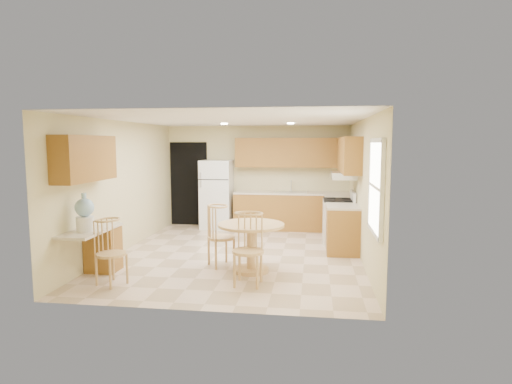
# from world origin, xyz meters

# --- Properties ---
(floor) EXTENTS (5.50, 5.50, 0.00)m
(floor) POSITION_xyz_m (0.00, 0.00, 0.00)
(floor) COLOR beige
(floor) RESTS_ON ground
(ceiling) EXTENTS (4.50, 5.50, 0.02)m
(ceiling) POSITION_xyz_m (0.00, 0.00, 2.50)
(ceiling) COLOR white
(ceiling) RESTS_ON wall_back
(wall_back) EXTENTS (4.50, 0.02, 2.50)m
(wall_back) POSITION_xyz_m (0.00, 2.75, 1.25)
(wall_back) COLOR beige
(wall_back) RESTS_ON floor
(wall_front) EXTENTS (4.50, 0.02, 2.50)m
(wall_front) POSITION_xyz_m (0.00, -2.75, 1.25)
(wall_front) COLOR beige
(wall_front) RESTS_ON floor
(wall_left) EXTENTS (0.02, 5.50, 2.50)m
(wall_left) POSITION_xyz_m (-2.25, 0.00, 1.25)
(wall_left) COLOR beige
(wall_left) RESTS_ON floor
(wall_right) EXTENTS (0.02, 5.50, 2.50)m
(wall_right) POSITION_xyz_m (2.25, 0.00, 1.25)
(wall_right) COLOR beige
(wall_right) RESTS_ON floor
(doorway) EXTENTS (0.90, 0.02, 2.10)m
(doorway) POSITION_xyz_m (-1.75, 2.73, 1.05)
(doorway) COLOR black
(doorway) RESTS_ON floor
(base_cab_back) EXTENTS (2.75, 0.60, 0.87)m
(base_cab_back) POSITION_xyz_m (0.88, 2.45, 0.43)
(base_cab_back) COLOR #9A6827
(base_cab_back) RESTS_ON floor
(counter_back) EXTENTS (2.75, 0.63, 0.04)m
(counter_back) POSITION_xyz_m (0.88, 2.45, 0.89)
(counter_back) COLOR beige
(counter_back) RESTS_ON base_cab_back
(base_cab_right_a) EXTENTS (0.60, 0.59, 0.87)m
(base_cab_right_a) POSITION_xyz_m (1.95, 1.85, 0.43)
(base_cab_right_a) COLOR #9A6827
(base_cab_right_a) RESTS_ON floor
(counter_right_a) EXTENTS (0.63, 0.59, 0.04)m
(counter_right_a) POSITION_xyz_m (1.95, 1.85, 0.89)
(counter_right_a) COLOR beige
(counter_right_a) RESTS_ON base_cab_right_a
(base_cab_right_b) EXTENTS (0.60, 0.80, 0.87)m
(base_cab_right_b) POSITION_xyz_m (1.95, 0.40, 0.43)
(base_cab_right_b) COLOR #9A6827
(base_cab_right_b) RESTS_ON floor
(counter_right_b) EXTENTS (0.63, 0.80, 0.04)m
(counter_right_b) POSITION_xyz_m (1.95, 0.40, 0.89)
(counter_right_b) COLOR beige
(counter_right_b) RESTS_ON base_cab_right_b
(upper_cab_back) EXTENTS (2.75, 0.33, 0.70)m
(upper_cab_back) POSITION_xyz_m (0.88, 2.58, 1.85)
(upper_cab_back) COLOR #9A6827
(upper_cab_back) RESTS_ON wall_back
(upper_cab_right) EXTENTS (0.33, 2.42, 0.70)m
(upper_cab_right) POSITION_xyz_m (2.08, 1.21, 1.85)
(upper_cab_right) COLOR #9A6827
(upper_cab_right) RESTS_ON wall_right
(upper_cab_left) EXTENTS (0.33, 1.40, 0.70)m
(upper_cab_left) POSITION_xyz_m (-2.08, -1.60, 1.85)
(upper_cab_left) COLOR #9A6827
(upper_cab_left) RESTS_ON wall_left
(sink) EXTENTS (0.78, 0.44, 0.01)m
(sink) POSITION_xyz_m (0.85, 2.45, 0.91)
(sink) COLOR silver
(sink) RESTS_ON counter_back
(range_hood) EXTENTS (0.50, 0.76, 0.14)m
(range_hood) POSITION_xyz_m (2.00, 1.18, 1.42)
(range_hood) COLOR silver
(range_hood) RESTS_ON upper_cab_right
(desk_pedestal) EXTENTS (0.48, 0.42, 0.72)m
(desk_pedestal) POSITION_xyz_m (-2.00, -1.32, 0.36)
(desk_pedestal) COLOR #9A6827
(desk_pedestal) RESTS_ON floor
(desk_top) EXTENTS (0.50, 1.20, 0.04)m
(desk_top) POSITION_xyz_m (-2.00, -1.70, 0.75)
(desk_top) COLOR beige
(desk_top) RESTS_ON desk_pedestal
(window) EXTENTS (0.06, 1.12, 1.30)m
(window) POSITION_xyz_m (2.23, -1.85, 1.50)
(window) COLOR white
(window) RESTS_ON wall_right
(can_light_a) EXTENTS (0.14, 0.14, 0.02)m
(can_light_a) POSITION_xyz_m (-0.50, 1.20, 2.48)
(can_light_a) COLOR white
(can_light_a) RESTS_ON ceiling
(can_light_b) EXTENTS (0.14, 0.14, 0.02)m
(can_light_b) POSITION_xyz_m (0.90, 1.20, 2.48)
(can_light_b) COLOR white
(can_light_b) RESTS_ON ceiling
(refrigerator) EXTENTS (0.73, 0.72, 1.67)m
(refrigerator) POSITION_xyz_m (-0.95, 2.40, 0.83)
(refrigerator) COLOR white
(refrigerator) RESTS_ON floor
(stove) EXTENTS (0.65, 0.76, 1.09)m
(stove) POSITION_xyz_m (1.92, 1.18, 0.47)
(stove) COLOR white
(stove) RESTS_ON floor
(dining_table) EXTENTS (1.07, 1.07, 0.79)m
(dining_table) POSITION_xyz_m (0.40, -1.04, 0.52)
(dining_table) COLOR tan
(dining_table) RESTS_ON floor
(chair_table_a) EXTENTS (0.46, 0.58, 1.04)m
(chair_table_a) POSITION_xyz_m (-0.15, -0.89, 0.63)
(chair_table_a) COLOR tan
(chair_table_a) RESTS_ON floor
(chair_table_b) EXTENTS (0.47, 0.47, 1.06)m
(chair_table_b) POSITION_xyz_m (0.45, -1.79, 0.65)
(chair_table_b) COLOR tan
(chair_table_b) RESTS_ON floor
(chair_desk) EXTENTS (0.43, 0.55, 0.97)m
(chair_desk) POSITION_xyz_m (-1.55, -2.04, 0.59)
(chair_desk) COLOR tan
(chair_desk) RESTS_ON floor
(water_crock) EXTENTS (0.28, 0.28, 0.58)m
(water_crock) POSITION_xyz_m (-2.00, -1.84, 1.03)
(water_crock) COLOR white
(water_crock) RESTS_ON desk_top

